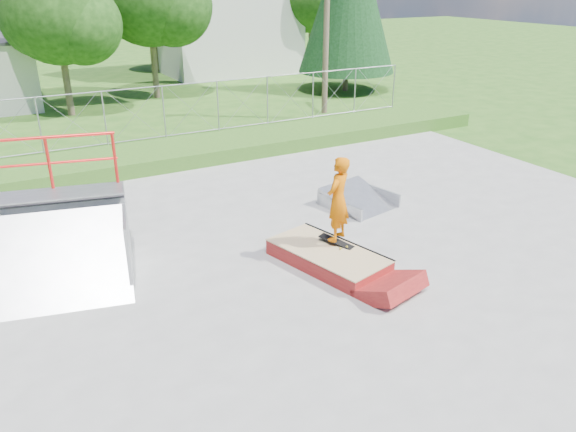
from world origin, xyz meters
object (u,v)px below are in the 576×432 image
object	(u,v)px
quarter_pipe	(50,223)
skater	(338,202)
grind_box	(328,258)
flat_bank_ramp	(359,199)

from	to	relation	value
quarter_pipe	skater	xyz separation A→B (m)	(5.43, -1.69, -0.04)
grind_box	skater	xyz separation A→B (m)	(0.31, 0.15, 1.15)
grind_box	flat_bank_ramp	size ratio (longest dim) A/B	1.70
quarter_pipe	flat_bank_ramp	world-z (taller)	quarter_pipe
flat_bank_ramp	skater	distance (m)	3.33
grind_box	quarter_pipe	bearing A→B (deg)	145.84
flat_bank_ramp	skater	size ratio (longest dim) A/B	0.90
grind_box	skater	distance (m)	1.21
flat_bank_ramp	quarter_pipe	bearing A→B (deg)	172.19
grind_box	flat_bank_ramp	distance (m)	3.47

